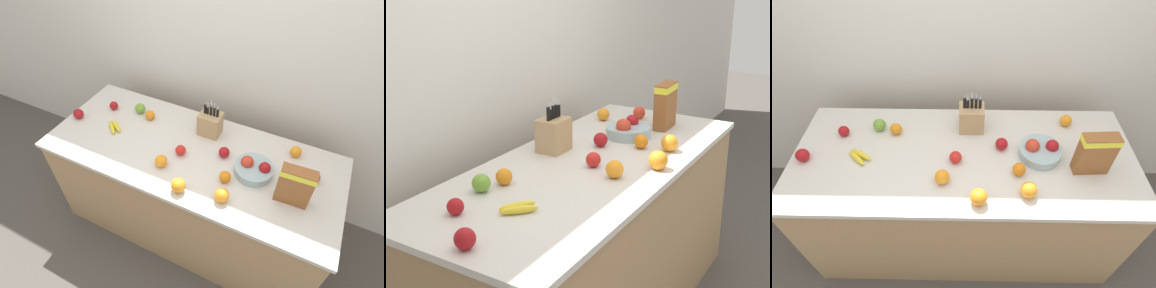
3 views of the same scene
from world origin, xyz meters
TOP-DOWN VIEW (x-y plane):
  - wall_back at (0.00, 0.63)m, footprint 9.00×0.06m
  - counter at (0.00, 0.00)m, footprint 2.01×0.83m
  - knife_block at (0.04, 0.23)m, footprint 0.15×0.13m
  - cereal_box at (0.70, -0.10)m, footprint 0.19×0.09m
  - fruit_bowl at (0.44, 0.01)m, footprint 0.24×0.24m
  - banana_bunch at (-0.60, -0.04)m, footprint 0.16×0.14m
  - apple_middle at (0.79, 0.11)m, footprint 0.07×0.07m
  - apple_rear at (-0.74, 0.15)m, footprint 0.07×0.07m
  - apple_by_knife_block at (-0.05, -0.05)m, footprint 0.07×0.07m
  - apple_front at (0.22, 0.06)m, footprint 0.07×0.07m
  - apple_leftmost at (-0.53, 0.21)m, footprint 0.08×0.08m
  - apple_near_bananas at (-0.92, -0.05)m, footprint 0.08×0.08m
  - orange_mid_right at (0.34, -0.27)m, footprint 0.09×0.09m
  - orange_by_cereal at (0.65, 0.27)m, footprint 0.07×0.07m
  - orange_front_right at (-0.42, 0.18)m, footprint 0.07×0.07m
  - orange_near_bowl at (-0.11, -0.20)m, footprint 0.08×0.08m
  - orange_front_left at (0.08, -0.32)m, footprint 0.09×0.09m
  - orange_back_center at (0.30, -0.13)m, footprint 0.07×0.07m

SIDE VIEW (x-z plane):
  - counter at x=0.00m, z-range 0.00..0.89m
  - banana_bunch at x=-0.60m, z-range 0.89..0.92m
  - apple_rear at x=-0.74m, z-range 0.89..0.96m
  - apple_by_knife_block at x=-0.05m, z-range 0.89..0.96m
  - orange_front_right at x=-0.42m, z-range 0.89..0.96m
  - orange_back_center at x=0.30m, z-range 0.89..0.96m
  - apple_front at x=0.22m, z-range 0.89..0.96m
  - orange_by_cereal at x=0.65m, z-range 0.89..0.96m
  - apple_middle at x=0.79m, z-range 0.89..0.96m
  - fruit_bowl at x=0.44m, z-range 0.87..0.98m
  - apple_near_bananas at x=-0.92m, z-range 0.89..0.97m
  - apple_leftmost at x=-0.53m, z-range 0.89..0.97m
  - orange_near_bowl at x=-0.11m, z-range 0.89..0.97m
  - orange_mid_right at x=0.34m, z-range 0.89..0.98m
  - orange_front_left at x=0.08m, z-range 0.89..0.98m
  - knife_block at x=0.04m, z-range 0.84..1.12m
  - cereal_box at x=0.70m, z-range 0.90..1.16m
  - wall_back at x=0.00m, z-range 0.00..2.60m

